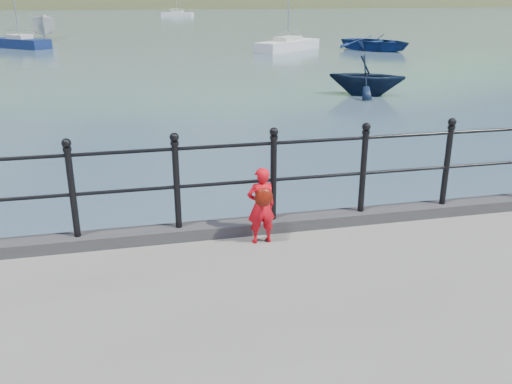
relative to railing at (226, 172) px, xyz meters
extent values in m
plane|color=#2D4251|center=(0.00, 0.15, -1.82)|extent=(600.00, 600.00, 0.00)
cube|color=#28282B|center=(0.00, 0.00, -0.75)|extent=(60.00, 0.30, 0.15)
cylinder|color=black|center=(0.00, 0.00, -0.15)|extent=(18.00, 0.04, 0.04)
cylinder|color=black|center=(0.00, 0.00, 0.32)|extent=(18.00, 0.04, 0.04)
cylinder|color=black|center=(-1.80, 0.00, -0.15)|extent=(0.08, 0.08, 1.05)
sphere|color=black|center=(-1.80, 0.00, 0.47)|extent=(0.11, 0.11, 0.11)
cylinder|color=black|center=(-0.60, 0.00, -0.15)|extent=(0.08, 0.08, 1.05)
sphere|color=black|center=(-0.60, 0.00, 0.47)|extent=(0.11, 0.11, 0.11)
cylinder|color=black|center=(0.60, 0.00, -0.15)|extent=(0.08, 0.08, 1.05)
sphere|color=black|center=(0.60, 0.00, 0.47)|extent=(0.11, 0.11, 0.11)
cylinder|color=black|center=(1.80, 0.00, -0.15)|extent=(0.08, 0.08, 1.05)
sphere|color=black|center=(1.80, 0.00, 0.47)|extent=(0.11, 0.11, 0.11)
cylinder|color=black|center=(3.00, 0.00, -0.15)|extent=(0.08, 0.08, 1.05)
sphere|color=black|center=(3.00, 0.00, 0.47)|extent=(0.11, 0.11, 0.11)
ellipsoid|color=#333A21|center=(20.00, 195.15, -17.22)|extent=(400.00, 100.00, 88.00)
ellipsoid|color=#387026|center=(60.00, 255.15, -29.12)|extent=(600.00, 180.00, 156.00)
imported|color=red|center=(0.37, -0.33, -0.35)|extent=(0.36, 0.25, 0.95)
ellipsoid|color=#BB1C07|center=(0.37, -0.46, -0.20)|extent=(0.22, 0.11, 0.23)
imported|color=navy|center=(16.57, 31.62, -1.26)|extent=(6.10, 6.68, 1.13)
imported|color=silver|center=(-8.42, 47.70, -0.71)|extent=(2.94, 6.00, 2.22)
imported|color=black|center=(8.18, 14.27, -1.03)|extent=(3.90, 3.74, 1.58)
cube|color=white|center=(8.08, 99.86, -1.57)|extent=(6.05, 3.63, 0.90)
cube|color=beige|center=(8.08, 99.86, -1.07)|extent=(2.33, 1.84, 0.50)
cylinder|color=#A5A5A8|center=(8.08, 99.86, -0.52)|extent=(2.47, 0.95, 0.06)
cube|color=silver|center=(10.22, 32.91, -1.57)|extent=(5.72, 5.17, 0.90)
cube|color=beige|center=(10.22, 32.91, -1.07)|extent=(2.38, 2.26, 0.50)
cylinder|color=#A5A5A8|center=(10.22, 32.91, -0.52)|extent=(2.13, 1.79, 0.06)
cube|color=#122251|center=(-9.14, 39.36, -1.57)|extent=(4.90, 4.64, 0.90)
cube|color=beige|center=(-9.14, 39.36, -1.07)|extent=(2.10, 2.05, 0.50)
cylinder|color=#A5A5A8|center=(-9.14, 39.36, -0.52)|extent=(1.75, 1.59, 0.06)
camera|label=1|loc=(-1.03, -6.19, 2.03)|focal=38.00mm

